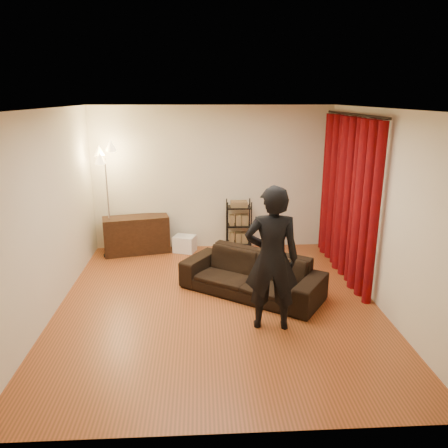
{
  "coord_description": "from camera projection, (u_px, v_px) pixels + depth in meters",
  "views": [
    {
      "loc": [
        -0.23,
        -5.65,
        2.86
      ],
      "look_at": [
        0.1,
        0.3,
        1.1
      ],
      "focal_mm": 35.0,
      "sensor_mm": 36.0,
      "label": 1
    }
  ],
  "objects": [
    {
      "name": "floor",
      "position": [
        218.0,
        304.0,
        6.23
      ],
      "size": [
        5.0,
        5.0,
        0.0
      ],
      "primitive_type": "plane",
      "color": "#9C4924",
      "rests_on": "ground"
    },
    {
      "name": "ceiling",
      "position": [
        217.0,
        109.0,
        5.47
      ],
      "size": [
        5.0,
        5.0,
        0.0
      ],
      "primitive_type": "plane",
      "rotation": [
        3.14,
        0.0,
        0.0
      ],
      "color": "white",
      "rests_on": "ground"
    },
    {
      "name": "wall_back",
      "position": [
        212.0,
        179.0,
        8.25
      ],
      "size": [
        5.0,
        0.0,
        5.0
      ],
      "primitive_type": "plane",
      "rotation": [
        1.57,
        0.0,
        0.0
      ],
      "color": "beige",
      "rests_on": "ground"
    },
    {
      "name": "wall_front",
      "position": [
        231.0,
        293.0,
        3.46
      ],
      "size": [
        5.0,
        0.0,
        5.0
      ],
      "primitive_type": "plane",
      "rotation": [
        -1.57,
        0.0,
        0.0
      ],
      "color": "beige",
      "rests_on": "ground"
    },
    {
      "name": "wall_left",
      "position": [
        47.0,
        215.0,
        5.73
      ],
      "size": [
        0.0,
        5.0,
        5.0
      ],
      "primitive_type": "plane",
      "rotation": [
        1.57,
        0.0,
        1.57
      ],
      "color": "beige",
      "rests_on": "ground"
    },
    {
      "name": "wall_right",
      "position": [
        382.0,
        210.0,
        5.97
      ],
      "size": [
        0.0,
        5.0,
        5.0
      ],
      "primitive_type": "plane",
      "rotation": [
        1.57,
        0.0,
        -1.57
      ],
      "color": "beige",
      "rests_on": "ground"
    },
    {
      "name": "curtain_rod",
      "position": [
        354.0,
        114.0,
        6.7
      ],
      "size": [
        0.04,
        2.65,
        0.04
      ],
      "primitive_type": "cylinder",
      "rotation": [
        1.57,
        0.0,
        0.0
      ],
      "color": "black",
      "rests_on": "wall_right"
    },
    {
      "name": "curtain",
      "position": [
        346.0,
        197.0,
        7.06
      ],
      "size": [
        0.22,
        2.65,
        2.55
      ],
      "primitive_type": null,
      "color": "#6B0404",
      "rests_on": "ground"
    },
    {
      "name": "sofa",
      "position": [
        251.0,
        275.0,
        6.47
      ],
      "size": [
        2.19,
        1.86,
        0.61
      ],
      "primitive_type": "imported",
      "rotation": [
        0.0,
        0.0,
        -0.6
      ],
      "color": "black",
      "rests_on": "ground"
    },
    {
      "name": "person",
      "position": [
        272.0,
        259.0,
        5.38
      ],
      "size": [
        0.71,
        0.51,
        1.85
      ],
      "primitive_type": "imported",
      "rotation": [
        0.0,
        0.0,
        3.05
      ],
      "color": "black",
      "rests_on": "ground"
    },
    {
      "name": "media_cabinet",
      "position": [
        137.0,
        235.0,
        8.19
      ],
      "size": [
        1.27,
        0.7,
        0.7
      ],
      "primitive_type": "cube",
      "rotation": [
        0.0,
        0.0,
        0.22
      ],
      "color": "#321C0F",
      "rests_on": "ground"
    },
    {
      "name": "storage_boxes",
      "position": [
        185.0,
        244.0,
        8.27
      ],
      "size": [
        0.46,
        0.4,
        0.32
      ],
      "primitive_type": null,
      "rotation": [
        0.0,
        0.0,
        -0.28
      ],
      "color": "white",
      "rests_on": "ground"
    },
    {
      "name": "wire_shelf",
      "position": [
        239.0,
        225.0,
        8.3
      ],
      "size": [
        0.46,
        0.33,
        0.98
      ],
      "primitive_type": null,
      "rotation": [
        0.0,
        0.0,
        -0.05
      ],
      "color": "black",
      "rests_on": "ground"
    },
    {
      "name": "floor_lamp",
      "position": [
        108.0,
        203.0,
        7.82
      ],
      "size": [
        0.46,
        0.46,
        2.03
      ],
      "primitive_type": null,
      "rotation": [
        0.0,
        0.0,
        -0.32
      ],
      "color": "silver",
      "rests_on": "ground"
    }
  ]
}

